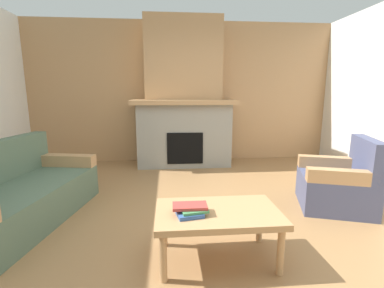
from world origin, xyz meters
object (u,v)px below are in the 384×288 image
object	(u,v)px
couch	(17,197)
armchair	(339,184)
fireplace	(184,103)
coffee_table	(218,217)

from	to	relation	value
couch	armchair	xyz separation A→B (m)	(3.63, 0.07, 0.01)
fireplace	couch	xyz separation A→B (m)	(-1.90, -2.27, -0.88)
couch	coffee_table	distance (m)	2.16
couch	coffee_table	world-z (taller)	couch
coffee_table	armchair	bearing A→B (deg)	28.82
couch	armchair	bearing A→B (deg)	1.13
couch	armchair	size ratio (longest dim) A/B	2.00
fireplace	armchair	world-z (taller)	fireplace
fireplace	coffee_table	xyz separation A→B (m)	(0.10, -3.10, -0.79)
couch	armchair	distance (m)	3.63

